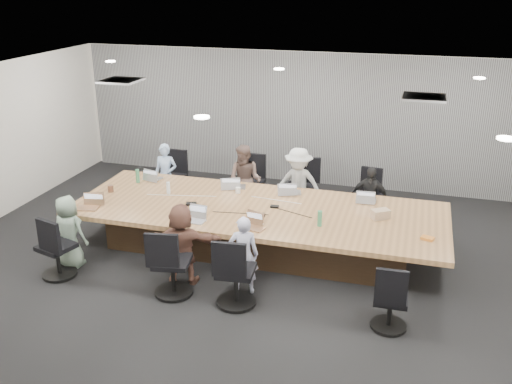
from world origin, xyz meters
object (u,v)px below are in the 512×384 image
(snack_packet, at_px, (427,238))
(laptop_2, at_px, (292,192))
(chair_4, at_px, (57,252))
(chair_1, at_px, (251,187))
(bottle_green_right, at_px, (320,218))
(laptop_4, at_px, (87,208))
(person_5, at_px, (182,244))
(canvas_bag, at_px, (380,214))
(chair_2, at_px, (302,191))
(chair_6, at_px, (236,276))
(laptop_3, at_px, (367,200))
(person_2, at_px, (298,185))
(person_4, at_px, (69,232))
(laptop_0, at_px, (153,178))
(person_6, at_px, (244,255))
(laptop_6, at_px, (255,228))
(bottle_green_left, at_px, (138,176))
(person_3, at_px, (369,198))
(chair_0, at_px, (174,181))
(person_0, at_px, (166,175))
(person_1, at_px, (245,181))
(laptop_1, at_px, (236,187))
(stapler, at_px, (260,215))
(bottle_clear, at_px, (168,188))
(conference_table, at_px, (258,227))
(chair_5, at_px, (172,267))
(chair_3, at_px, (370,202))
(mug_brown, at_px, (111,189))
(laptop_5, at_px, (196,221))
(chair_7, at_px, (390,303))

(snack_packet, bearing_deg, laptop_2, 151.10)
(chair_4, relative_size, snack_packet, 4.62)
(chair_1, height_order, bottle_green_right, bottle_green_right)
(laptop_2, distance_m, laptop_4, 3.41)
(person_5, height_order, canvas_bag, person_5)
(chair_2, height_order, chair_6, chair_2)
(laptop_3, bearing_deg, chair_4, 27.88)
(person_2, relative_size, person_4, 1.20)
(laptop_0, height_order, canvas_bag, canvas_bag)
(person_6, bearing_deg, laptop_6, -101.58)
(chair_2, relative_size, bottle_green_left, 3.57)
(person_3, bearing_deg, chair_0, -177.95)
(person_0, distance_m, person_1, 1.61)
(chair_0, height_order, person_1, person_1)
(person_2, relative_size, laptop_3, 4.43)
(snack_packet, bearing_deg, chair_6, -153.23)
(laptop_1, relative_size, stapler, 2.23)
(bottle_clear, height_order, canvas_bag, bottle_clear)
(chair_1, distance_m, person_4, 3.65)
(person_2, bearing_deg, laptop_6, -94.73)
(chair_6, relative_size, stapler, 5.60)
(chair_6, bearing_deg, laptop_0, 128.55)
(conference_table, xyz_separation_m, laptop_1, (-0.63, 0.80, 0.35))
(laptop_0, relative_size, laptop_1, 0.92)
(person_3, xyz_separation_m, bottle_green_left, (-4.08, -0.80, 0.28))
(person_1, bearing_deg, person_4, -120.04)
(conference_table, xyz_separation_m, canvas_bag, (1.94, 0.12, 0.41))
(bottle_green_left, bearing_deg, laptop_2, 5.21)
(chair_5, height_order, canvas_bag, canvas_bag)
(chair_3, xyz_separation_m, person_5, (-2.42, -3.05, 0.25))
(laptop_6, height_order, bottle_green_left, bottle_green_left)
(person_3, bearing_deg, conference_table, -133.73)
(conference_table, xyz_separation_m, person_0, (-2.24, 1.35, 0.22))
(chair_4, height_order, laptop_3, chair_4)
(person_2, distance_m, mug_brown, 3.32)
(laptop_2, bearing_deg, mug_brown, 0.67)
(chair_1, distance_m, laptop_0, 1.87)
(chair_0, bearing_deg, chair_5, 112.05)
(laptop_6, bearing_deg, laptop_5, -166.32)
(chair_4, xyz_separation_m, laptop_5, (1.87, 0.90, 0.35))
(chair_7, distance_m, laptop_5, 3.16)
(laptop_6, bearing_deg, chair_7, -9.86)
(chair_1, bearing_deg, person_0, 10.70)
(chair_0, relative_size, person_6, 0.65)
(chair_1, bearing_deg, chair_5, 86.30)
(chair_7, height_order, person_6, person_6)
(laptop_3, height_order, person_5, person_5)
(chair_1, xyz_separation_m, person_5, (-0.13, -3.05, 0.19))
(chair_0, xyz_separation_m, laptop_4, (-0.39, -2.50, 0.37))
(chair_7, relative_size, laptop_2, 2.22)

